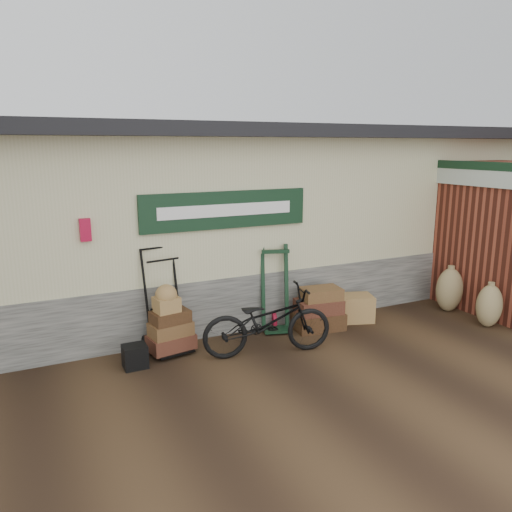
{
  "coord_description": "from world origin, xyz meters",
  "views": [
    {
      "loc": [
        -3.1,
        -5.8,
        2.88
      ],
      "look_at": [
        0.15,
        0.9,
        1.22
      ],
      "focal_mm": 35.0,
      "sensor_mm": 36.0,
      "label": 1
    }
  ],
  "objects": [
    {
      "name": "porter_trolley",
      "position": [
        -1.33,
        0.81,
        0.76
      ],
      "size": [
        0.84,
        0.68,
        1.51
      ],
      "primitive_type": null,
      "rotation": [
        0.0,
        0.0,
        0.16
      ],
      "color": "black",
      "rests_on": "ground"
    },
    {
      "name": "ground",
      "position": [
        0.0,
        0.0,
        0.0
      ],
      "size": [
        80.0,
        80.0,
        0.0
      ],
      "primitive_type": "plane",
      "color": "black",
      "rests_on": "ground"
    },
    {
      "name": "black_trunk",
      "position": [
        -1.86,
        0.42,
        0.15
      ],
      "size": [
        0.31,
        0.27,
        0.31
      ],
      "primitive_type": "cube",
      "rotation": [
        0.0,
        0.0,
        0.0
      ],
      "color": "black",
      "rests_on": "ground"
    },
    {
      "name": "burlap_sack_right",
      "position": [
        3.64,
        -0.55,
        0.35
      ],
      "size": [
        0.46,
        0.4,
        0.7
      ],
      "primitive_type": "ellipsoid",
      "rotation": [
        0.0,
        0.0,
        -0.07
      ],
      "color": "olive",
      "rests_on": "ground"
    },
    {
      "name": "bicycle",
      "position": [
        -0.08,
        0.05,
        0.54
      ],
      "size": [
        0.99,
        1.93,
        1.07
      ],
      "primitive_type": "imported",
      "rotation": [
        0.0,
        0.0,
        1.38
      ],
      "color": "black",
      "rests_on": "ground"
    },
    {
      "name": "green_barrow",
      "position": [
        0.47,
        0.85,
        0.68
      ],
      "size": [
        0.59,
        0.54,
        1.36
      ],
      "primitive_type": null,
      "rotation": [
        0.0,
        0.0,
        -0.3
      ],
      "color": "black",
      "rests_on": "ground"
    },
    {
      "name": "suitcase_stack",
      "position": [
        1.1,
        0.57,
        0.34
      ],
      "size": [
        0.83,
        0.58,
        0.69
      ],
      "primitive_type": null,
      "rotation": [
        0.0,
        0.0,
        -0.13
      ],
      "color": "#362111",
      "rests_on": "ground"
    },
    {
      "name": "wicker_hamper",
      "position": [
        1.82,
        0.65,
        0.22
      ],
      "size": [
        0.77,
        0.63,
        0.44
      ],
      "primitive_type": "cube",
      "rotation": [
        0.0,
        0.0,
        -0.34
      ],
      "color": "olive",
      "rests_on": "ground"
    },
    {
      "name": "station_building",
      "position": [
        -0.01,
        2.74,
        1.61
      ],
      "size": [
        14.4,
        4.1,
        3.2
      ],
      "color": "#4C4C47",
      "rests_on": "ground"
    },
    {
      "name": "brick_outbuilding",
      "position": [
        4.7,
        1.19,
        1.3
      ],
      "size": [
        1.71,
        4.51,
        2.62
      ],
      "color": "maroon",
      "rests_on": "ground"
    },
    {
      "name": "burlap_sack_left",
      "position": [
        3.66,
        0.31,
        0.39
      ],
      "size": [
        0.53,
        0.47,
        0.78
      ],
      "primitive_type": "ellipsoid",
      "rotation": [
        0.0,
        0.0,
        -0.13
      ],
      "color": "olive",
      "rests_on": "ground"
    }
  ]
}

